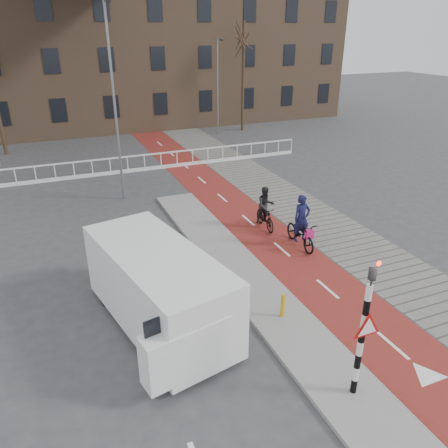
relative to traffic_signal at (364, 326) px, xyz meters
name	(u,v)px	position (x,y,z in m)	size (l,w,h in m)	color
ground	(324,337)	(0.60, 2.02, -1.99)	(120.00, 120.00, 0.00)	#38383A
bike_lane	(230,205)	(2.10, 12.02, -1.98)	(2.50, 60.00, 0.01)	maroon
sidewalk	(281,197)	(4.90, 12.02, -1.98)	(3.00, 60.00, 0.01)	slate
curb_island	(241,272)	(-0.10, 6.02, -1.93)	(1.80, 16.00, 0.12)	gray
traffic_signal	(364,326)	(0.00, 0.00, 0.00)	(0.80, 0.80, 3.68)	black
bollard	(283,306)	(-0.08, 3.17, -1.50)	(0.12, 0.12, 0.74)	#CA960B
cyclist_near	(301,230)	(2.88, 7.01, -1.28)	(0.81, 2.06, 2.09)	black
cyclist_far	(265,212)	(2.38, 9.01, -1.22)	(0.81, 1.71, 1.83)	black
van	(158,288)	(-3.40, 4.34, -0.76)	(3.25, 5.76, 2.33)	white
railing	(74,174)	(-4.40, 19.02, -1.68)	(28.00, 0.10, 0.99)	silver
townhouse_row	(69,27)	(-2.40, 34.02, 5.82)	(46.00, 10.00, 15.90)	#7F6047
tree_right	(243,78)	(9.64, 26.96, 2.13)	(0.22, 0.22, 8.25)	#312116
streetlight_near	(115,108)	(-2.46, 14.79, 2.45)	(0.12, 0.12, 8.88)	slate
streetlight_right	(218,88)	(7.29, 26.52, 1.55)	(0.12, 0.12, 7.08)	slate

